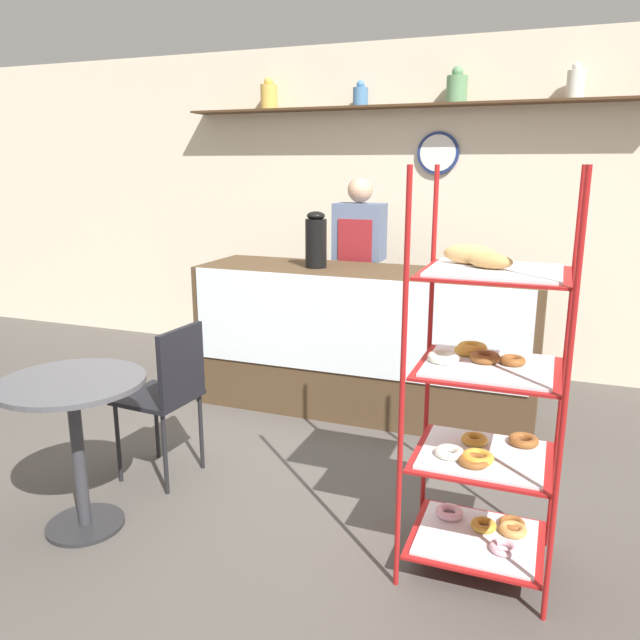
% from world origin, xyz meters
% --- Properties ---
extents(ground_plane, '(14.00, 14.00, 0.00)m').
position_xyz_m(ground_plane, '(0.00, 0.00, 0.00)').
color(ground_plane, '#4C4742').
extents(back_wall, '(10.00, 0.30, 2.70)m').
position_xyz_m(back_wall, '(0.00, 2.56, 1.37)').
color(back_wall, beige).
rests_on(back_wall, ground_plane).
extents(display_counter, '(2.37, 0.67, 1.02)m').
position_xyz_m(display_counter, '(0.00, 1.34, 0.51)').
color(display_counter, '#4C3823').
rests_on(display_counter, ground_plane).
extents(pastry_rack, '(0.61, 0.54, 1.72)m').
position_xyz_m(pastry_rack, '(0.99, -0.21, 0.74)').
color(pastry_rack, '#A51919').
rests_on(pastry_rack, ground_plane).
extents(person_worker, '(0.38, 0.23, 1.63)m').
position_xyz_m(person_worker, '(-0.21, 1.86, 0.89)').
color(person_worker, '#282833').
rests_on(person_worker, ground_plane).
extents(cafe_table, '(0.67, 0.67, 0.76)m').
position_xyz_m(cafe_table, '(-0.82, -0.60, 0.57)').
color(cafe_table, '#262628').
rests_on(cafe_table, ground_plane).
extents(cafe_chair, '(0.41, 0.41, 0.88)m').
position_xyz_m(cafe_chair, '(-0.69, -0.02, 0.54)').
color(cafe_chair, black).
rests_on(cafe_chair, ground_plane).
extents(coffee_carafe, '(0.15, 0.15, 0.39)m').
position_xyz_m(coffee_carafe, '(-0.35, 1.31, 1.21)').
color(coffee_carafe, black).
rests_on(coffee_carafe, display_counter).
extents(donut_tray_counter, '(0.37, 0.29, 0.05)m').
position_xyz_m(donut_tray_counter, '(0.62, 1.37, 1.04)').
color(donut_tray_counter, silver).
rests_on(donut_tray_counter, display_counter).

